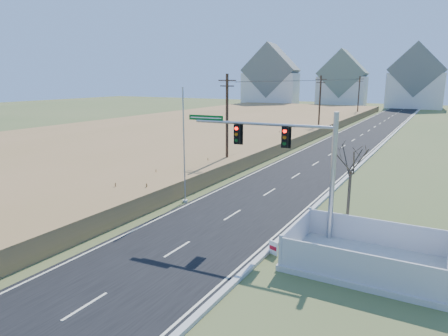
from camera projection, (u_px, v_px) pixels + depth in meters
ground at (199, 237)px, 22.13m from camera, size 260.00×260.00×0.00m
road at (367, 132)px, 64.61m from camera, size 8.00×180.00×0.06m
curb at (394, 133)px, 62.61m from camera, size 0.30×180.00×0.18m
reed_marsh at (208, 126)px, 67.47m from camera, size 38.00×110.00×1.30m
utility_pole_near at (227, 121)px, 36.95m from camera, size 1.80×0.26×9.00m
utility_pole_mid at (320, 104)px, 62.45m from camera, size 1.80×0.26×9.00m
utility_pole_far at (359, 96)px, 87.94m from camera, size 1.80×0.26×9.00m
condo_nw at (271, 81)px, 123.60m from camera, size 17.69×13.38×19.05m
condo_nnw at (342, 84)px, 120.99m from camera, size 14.93×11.17×17.03m
condo_n at (416, 81)px, 114.67m from camera, size 15.27×10.20×18.54m
traffic_signal_mast at (298, 161)px, 21.21m from camera, size 8.74×0.96×6.97m
fence_enclosure at (365, 261)px, 18.59m from camera, size 7.11×4.89×1.62m
open_sign at (273, 248)px, 19.80m from camera, size 0.55×0.24×0.70m
flagpole at (184, 158)px, 27.64m from camera, size 0.36×0.36×8.03m
bare_tree at (352, 157)px, 21.80m from camera, size 2.05×2.05×5.42m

